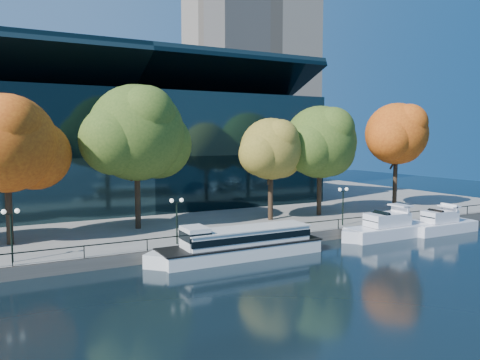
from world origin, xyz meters
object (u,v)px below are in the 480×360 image
tree_2 (139,135)px  tree_4 (322,144)px  cruiser_far (440,224)px  tree_1 (8,145)px  tour_boat (238,243)px  tree_5 (398,135)px  lamp_2 (343,197)px  tree_3 (272,150)px  lamp_1 (177,210)px  cruiser_near (388,228)px  lamp_0 (11,223)px

tree_2 → tree_4: (21.58, -1.80, -1.00)m
cruiser_far → tree_1: 43.46m
tour_boat → cruiser_far: bearing=-2.3°
tree_5 → lamp_2: size_ratio=3.42×
tree_3 → tree_4: size_ratio=0.88×
tour_boat → lamp_2: size_ratio=3.96×
lamp_1 → cruiser_near: bearing=-8.9°
tree_1 → tree_5: size_ratio=0.95×
tree_3 → lamp_2: 9.42m
tour_boat → tree_1: bearing=150.3°
cruiser_far → lamp_2: size_ratio=2.35×
cruiser_far → lamp_1: lamp_1 is taller
tree_3 → lamp_0: (-26.69, -6.42, -4.88)m
tree_2 → lamp_0: size_ratio=3.62×
tree_4 → lamp_2: size_ratio=3.23×
tour_boat → cruiser_near: bearing=-0.4°
tree_2 → lamp_0: 16.09m
tour_boat → tree_1: size_ratio=1.22×
cruiser_near → tree_3: tree_3 is taller
cruiser_far → lamp_2: 11.15m
tree_2 → tree_3: (14.61, -1.93, -1.69)m
tree_1 → tree_4: (33.44, 0.03, -0.08)m
tree_4 → tree_5: bearing=-0.8°
tree_1 → tree_3: bearing=-0.2°
tree_1 → tree_4: 33.44m
tree_5 → lamp_1: size_ratio=3.42×
tree_3 → tree_2: bearing=172.5°
cruiser_near → lamp_2: 5.44m
tour_boat → lamp_2: (14.23, 3.25, 2.69)m
tree_5 → lamp_0: tree_5 is taller
lamp_1 → cruiser_far: bearing=-8.4°
lamp_0 → tree_4: bearing=11.0°
lamp_1 → lamp_0: bearing=180.0°
tree_4 → lamp_2: 8.85m
tree_5 → tour_boat: bearing=-161.4°
cruiser_far → lamp_0: size_ratio=2.35×
tour_boat → tree_3: tree_3 is taller
tree_4 → lamp_1: bearing=-162.4°
tree_4 → lamp_1: tree_4 is taller
tree_2 → tree_1: bearing=-171.2°
tree_4 → lamp_0: size_ratio=3.23×
tour_boat → cruiser_far: (24.10, -0.97, -0.31)m
cruiser_near → lamp_0: 34.93m
tree_1 → lamp_0: size_ratio=3.24×
tree_4 → lamp_0: (-33.66, -6.55, -5.57)m
tree_2 → lamp_2: 22.19m
tree_1 → cruiser_far: bearing=-14.6°
tour_boat → tree_4: tree_4 is taller
cruiser_near → tree_5: (11.24, 9.75, 9.55)m
tour_boat → tree_5: 31.53m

